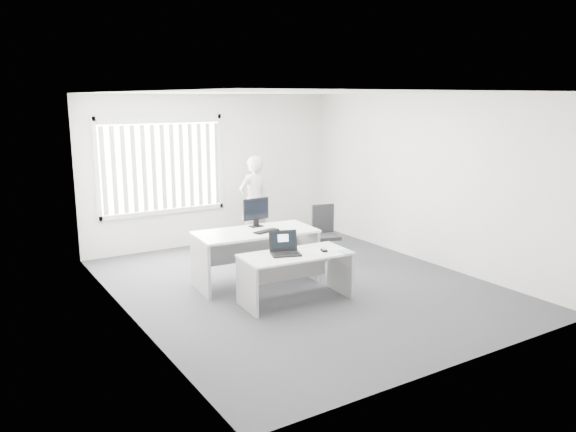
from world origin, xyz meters
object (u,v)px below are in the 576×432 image
desk_far (256,246)px  monitor (256,212)px  desk_near (296,267)px  laptop (286,244)px  office_chair (325,243)px  person (254,201)px

desk_far → monitor: bearing=63.8°
desk_near → laptop: (-0.15, 0.02, 0.34)m
desk_near → monitor: 1.31m
monitor → desk_near: bearing=-96.0°
laptop → office_chair: bearing=59.2°
laptop → person: bearing=88.2°
desk_near → person: 3.05m
desk_far → person: person is taller
desk_far → monitor: monitor is taller
monitor → person: bearing=58.8°
person → monitor: (-0.88, -1.69, 0.18)m
person → desk_far: bearing=54.0°
office_chair → desk_near: bearing=-120.9°
desk_near → monitor: size_ratio=3.48×
laptop → monitor: 1.21m
office_chair → monitor: monitor is taller
desk_near → desk_far: (-0.09, 0.95, 0.09)m
laptop → monitor: monitor is taller
person → monitor: size_ratio=3.86×
office_chair → laptop: (-1.68, -1.43, 0.54)m
desk_far → monitor: size_ratio=4.17×
desk_near → desk_far: 0.96m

